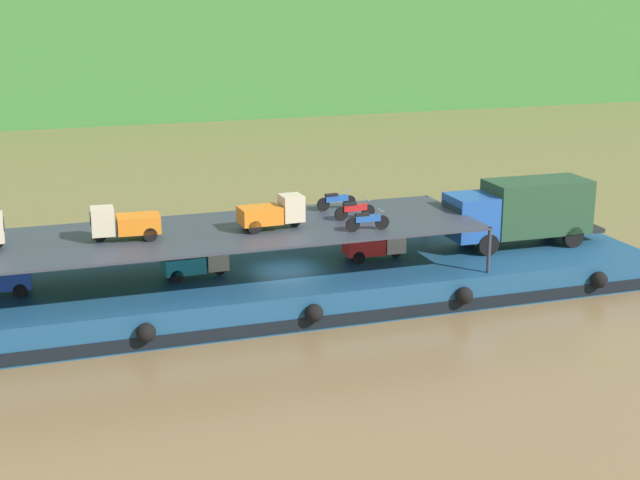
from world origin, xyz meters
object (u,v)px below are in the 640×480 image
(mini_truck_lower_aft, at_px, (197,261))
(motorcycle_upper_port, at_px, (367,220))
(mini_truck_upper_fore, at_px, (273,213))
(mini_truck_upper_mid, at_px, (124,223))
(motorcycle_upper_stbd, at_px, (336,200))
(mini_truck_lower_mid, at_px, (375,244))
(cargo_barge, at_px, (286,286))
(motorcycle_upper_centre, at_px, (354,210))
(covered_lorry, at_px, (522,211))

(mini_truck_lower_aft, xyz_separation_m, motorcycle_upper_port, (6.81, -2.20, 1.74))
(mini_truck_upper_fore, bearing_deg, mini_truck_upper_mid, 177.72)
(motorcycle_upper_stbd, bearing_deg, mini_truck_upper_fore, -147.52)
(motorcycle_upper_stbd, bearing_deg, mini_truck_upper_mid, -167.94)
(mini_truck_lower_aft, height_order, mini_truck_upper_fore, mini_truck_upper_fore)
(mini_truck_lower_aft, bearing_deg, motorcycle_upper_port, -17.91)
(mini_truck_upper_mid, distance_m, motorcycle_upper_stbd, 10.00)
(mini_truck_lower_aft, xyz_separation_m, motorcycle_upper_stbd, (6.83, 1.69, 1.74))
(mini_truck_lower_mid, bearing_deg, cargo_barge, -175.05)
(motorcycle_upper_centre, height_order, motorcycle_upper_stbd, same)
(mini_truck_upper_fore, relative_size, motorcycle_upper_stbd, 1.46)
(motorcycle_upper_stbd, bearing_deg, mini_truck_lower_mid, -50.74)
(covered_lorry, relative_size, mini_truck_lower_aft, 2.85)
(mini_truck_upper_mid, distance_m, motorcycle_upper_centre, 9.93)
(mini_truck_upper_fore, bearing_deg, covered_lorry, 2.52)
(covered_lorry, bearing_deg, mini_truck_upper_fore, -177.48)
(mini_truck_upper_fore, distance_m, motorcycle_upper_stbd, 4.35)
(motorcycle_upper_port, bearing_deg, cargo_barge, 147.25)
(mini_truck_lower_aft, distance_m, motorcycle_upper_stbd, 7.25)
(covered_lorry, relative_size, motorcycle_upper_port, 4.15)
(covered_lorry, height_order, motorcycle_upper_centre, covered_lorry)
(mini_truck_lower_mid, distance_m, motorcycle_upper_stbd, 2.71)
(mini_truck_lower_aft, height_order, mini_truck_lower_mid, same)
(covered_lorry, height_order, mini_truck_upper_fore, mini_truck_upper_fore)
(motorcycle_upper_stbd, bearing_deg, covered_lorry, -11.79)
(cargo_barge, relative_size, motorcycle_upper_centre, 17.42)
(mini_truck_lower_aft, xyz_separation_m, mini_truck_lower_mid, (8.14, 0.09, 0.00))
(covered_lorry, xyz_separation_m, motorcycle_upper_stbd, (-8.59, 1.79, 0.74))
(covered_lorry, bearing_deg, mini_truck_lower_aft, 179.61)
(covered_lorry, distance_m, mini_truck_upper_mid, 18.39)
(mini_truck_lower_mid, relative_size, motorcycle_upper_centre, 1.47)
(motorcycle_upper_stbd, bearing_deg, cargo_barge, -146.59)
(covered_lorry, xyz_separation_m, mini_truck_upper_fore, (-12.25, -0.54, 1.00))
(motorcycle_upper_port, distance_m, motorcycle_upper_stbd, 3.89)
(mini_truck_lower_aft, bearing_deg, cargo_barge, -4.28)
(motorcycle_upper_port, bearing_deg, mini_truck_upper_mid, 169.53)
(cargo_barge, relative_size, mini_truck_upper_mid, 11.86)
(mini_truck_upper_mid, relative_size, mini_truck_upper_fore, 1.00)
(mini_truck_lower_mid, distance_m, mini_truck_upper_mid, 11.28)
(mini_truck_upper_fore, bearing_deg, cargo_barge, 28.07)
(covered_lorry, relative_size, mini_truck_upper_mid, 2.82)
(motorcycle_upper_centre, relative_size, motorcycle_upper_stbd, 1.00)
(mini_truck_lower_mid, bearing_deg, mini_truck_upper_fore, -171.67)
(mini_truck_upper_mid, relative_size, motorcycle_upper_port, 1.47)
(mini_truck_lower_mid, height_order, mini_truck_upper_fore, mini_truck_upper_fore)
(covered_lorry, height_order, motorcycle_upper_stbd, covered_lorry)
(mini_truck_lower_mid, bearing_deg, mini_truck_lower_aft, -179.40)
(motorcycle_upper_centre, bearing_deg, mini_truck_lower_mid, 16.48)
(mini_truck_lower_mid, relative_size, motorcycle_upper_stbd, 1.47)
(motorcycle_upper_centre, bearing_deg, mini_truck_upper_mid, -179.18)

